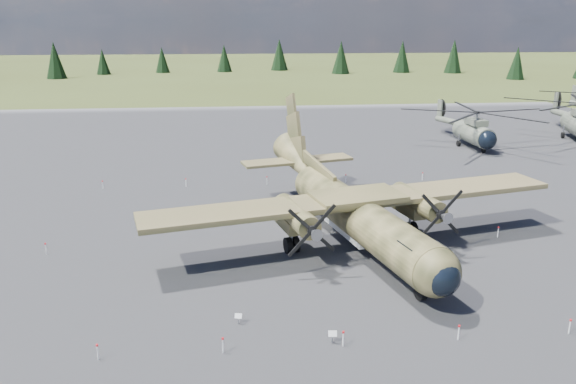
{
  "coord_description": "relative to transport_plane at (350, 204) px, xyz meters",
  "views": [
    {
      "loc": [
        -3.18,
        -37.85,
        15.69
      ],
      "look_at": [
        0.74,
        2.0,
        3.46
      ],
      "focal_mm": 35.0,
      "sensor_mm": 36.0,
      "label": 1
    }
  ],
  "objects": [
    {
      "name": "treeline",
      "position": [
        -6.31,
        -0.57,
        1.84
      ],
      "size": [
        302.24,
        304.64,
        10.86
      ],
      "color": "black",
      "rests_on": "ground"
    },
    {
      "name": "transport_plane",
      "position": [
        0.0,
        0.0,
        0.0
      ],
      "size": [
        30.43,
        27.27,
        10.08
      ],
      "rotation": [
        0.0,
        0.0,
        0.23
      ],
      "color": "#36371D",
      "rests_on": "ground"
    },
    {
      "name": "apron",
      "position": [
        -5.14,
        9.7,
        -2.9
      ],
      "size": [
        120.0,
        120.0,
        0.04
      ],
      "primitive_type": "cube",
      "color": "slate",
      "rests_on": "ground"
    },
    {
      "name": "info_placard_left",
      "position": [
        -8.34,
        -11.08,
        -2.49
      ],
      "size": [
        0.41,
        0.25,
        0.61
      ],
      "rotation": [
        0.0,
        0.0,
        -0.23
      ],
      "color": "gray",
      "rests_on": "ground"
    },
    {
      "name": "info_placard_right",
      "position": [
        -3.61,
        -13.44,
        -2.44
      ],
      "size": [
        0.45,
        0.22,
        0.69
      ],
      "rotation": [
        0.0,
        0.0,
        -0.09
      ],
      "color": "gray",
      "rests_on": "ground"
    },
    {
      "name": "ground",
      "position": [
        -5.14,
        -0.3,
        -2.9
      ],
      "size": [
        500.0,
        500.0,
        0.0
      ],
      "primitive_type": "plane",
      "color": "#445124",
      "rests_on": "ground"
    },
    {
      "name": "barrier_fence",
      "position": [
        -5.6,
        -0.38,
        -2.39
      ],
      "size": [
        33.12,
        29.62,
        0.85
      ],
      "color": "white",
      "rests_on": "ground"
    },
    {
      "name": "helicopter_near",
      "position": [
        22.26,
        30.03,
        0.52
      ],
      "size": [
        19.75,
        22.77,
        4.82
      ],
      "rotation": [
        0.0,
        0.0,
        0.04
      ],
      "color": "slate",
      "rests_on": "ground"
    }
  ]
}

